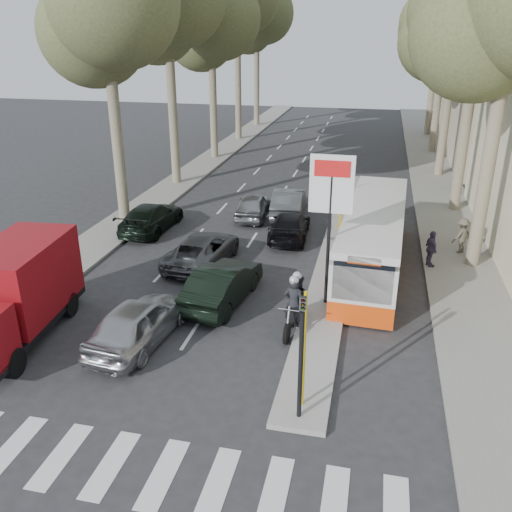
% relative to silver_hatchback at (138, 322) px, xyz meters
% --- Properties ---
extents(ground, '(120.00, 120.00, 0.00)m').
position_rel_silver_hatchback_xyz_m(ground, '(2.35, -1.17, -0.76)').
color(ground, '#28282B').
rests_on(ground, ground).
extents(sidewalk_right, '(3.20, 70.00, 0.12)m').
position_rel_silver_hatchback_xyz_m(sidewalk_right, '(10.95, 23.83, -0.70)').
color(sidewalk_right, gray).
rests_on(sidewalk_right, ground).
extents(median_left, '(2.40, 64.00, 0.12)m').
position_rel_silver_hatchback_xyz_m(median_left, '(-5.65, 26.83, -0.70)').
color(median_left, gray).
rests_on(median_left, ground).
extents(traffic_island, '(1.50, 26.00, 0.16)m').
position_rel_silver_hatchback_xyz_m(traffic_island, '(5.60, 9.83, -0.68)').
color(traffic_island, gray).
rests_on(traffic_island, ground).
extents(billboard, '(1.50, 12.10, 5.60)m').
position_rel_silver_hatchback_xyz_m(billboard, '(5.60, 3.83, 2.94)').
color(billboard, yellow).
rests_on(billboard, ground).
extents(traffic_light_island, '(0.16, 0.41, 3.60)m').
position_rel_silver_hatchback_xyz_m(traffic_light_island, '(5.60, -2.67, 1.73)').
color(traffic_light_island, black).
rests_on(traffic_light_island, ground).
extents(tree_l_a, '(7.40, 7.20, 14.10)m').
position_rel_silver_hatchback_xyz_m(tree_l_a, '(-5.52, 10.94, 9.62)').
color(tree_l_a, '#6B604C').
rests_on(tree_l_a, ground).
extents(tree_l_c, '(7.40, 7.20, 13.71)m').
position_rel_silver_hatchback_xyz_m(tree_l_c, '(-5.42, 26.94, 9.28)').
color(tree_l_c, '#6B604C').
rests_on(tree_l_c, ground).
extents(tree_l_e, '(7.40, 7.20, 14.49)m').
position_rel_silver_hatchback_xyz_m(tree_l_e, '(-5.62, 42.94, 9.97)').
color(tree_l_e, '#6B604C').
rests_on(tree_l_e, ground).
extents(tree_r_c, '(7.40, 7.20, 13.32)m').
position_rel_silver_hatchback_xyz_m(tree_r_c, '(11.38, 24.94, 8.93)').
color(tree_r_c, '#6B604C').
rests_on(tree_r_c, ground).
extents(tree_r_d, '(7.40, 7.20, 14.88)m').
position_rel_silver_hatchback_xyz_m(tree_r_d, '(11.48, 32.94, 10.31)').
color(tree_r_d, '#6B604C').
rests_on(tree_r_d, ground).
extents(tree_r_e, '(7.40, 7.20, 14.10)m').
position_rel_silver_hatchback_xyz_m(tree_r_e, '(11.58, 40.94, 9.62)').
color(tree_r_e, '#6B604C').
rests_on(tree_r_e, ground).
extents(silver_hatchback, '(2.29, 4.64, 1.52)m').
position_rel_silver_hatchback_xyz_m(silver_hatchback, '(0.00, 0.00, 0.00)').
color(silver_hatchback, '#A6A7AE').
rests_on(silver_hatchback, ground).
extents(dark_hatchback, '(2.13, 4.70, 1.50)m').
position_rel_silver_hatchback_xyz_m(dark_hatchback, '(1.85, 3.31, -0.01)').
color(dark_hatchback, black).
rests_on(dark_hatchback, ground).
extents(queue_car_a, '(2.50, 4.88, 1.32)m').
position_rel_silver_hatchback_xyz_m(queue_car_a, '(0.03, 6.55, -0.10)').
color(queue_car_a, '#47494E').
rests_on(queue_car_a, ground).
extents(queue_car_b, '(1.99, 4.43, 1.26)m').
position_rel_silver_hatchback_xyz_m(queue_car_b, '(3.16, 10.50, -0.13)').
color(queue_car_b, black).
rests_on(queue_car_b, ground).
extents(queue_car_c, '(1.81, 4.02, 1.34)m').
position_rel_silver_hatchback_xyz_m(queue_car_c, '(0.73, 13.13, -0.09)').
color(queue_car_c, gray).
rests_on(queue_car_c, ground).
extents(queue_car_d, '(1.95, 4.69, 1.51)m').
position_rel_silver_hatchback_xyz_m(queue_car_d, '(2.53, 13.99, -0.01)').
color(queue_car_d, '#515459').
rests_on(queue_car_d, ground).
extents(queue_car_e, '(2.08, 4.82, 1.38)m').
position_rel_silver_hatchback_xyz_m(queue_car_e, '(-3.81, 10.07, -0.07)').
color(queue_car_e, black).
rests_on(queue_car_e, ground).
extents(red_truck, '(2.69, 5.93, 3.07)m').
position_rel_silver_hatchback_xyz_m(red_truck, '(-3.96, -0.49, 0.86)').
color(red_truck, black).
rests_on(red_truck, ground).
extents(city_bus, '(2.76, 10.44, 2.73)m').
position_rel_silver_hatchback_xyz_m(city_bus, '(7.15, 7.58, 0.68)').
color(city_bus, '#E8450C').
rests_on(city_bus, ground).
extents(motorcycle, '(0.89, 2.39, 2.03)m').
position_rel_silver_hatchback_xyz_m(motorcycle, '(4.74, 2.09, 0.16)').
color(motorcycle, black).
rests_on(motorcycle, ground).
extents(pedestrian_near, '(0.73, 1.02, 1.58)m').
position_rel_silver_hatchback_xyz_m(pedestrian_near, '(9.55, 8.18, 0.15)').
color(pedestrian_near, '#413651').
rests_on(pedestrian_near, sidewalk_right).
extents(pedestrian_far, '(1.09, 1.01, 1.60)m').
position_rel_silver_hatchback_xyz_m(pedestrian_far, '(11.01, 10.09, 0.16)').
color(pedestrian_far, brown).
rests_on(pedestrian_far, sidewalk_right).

